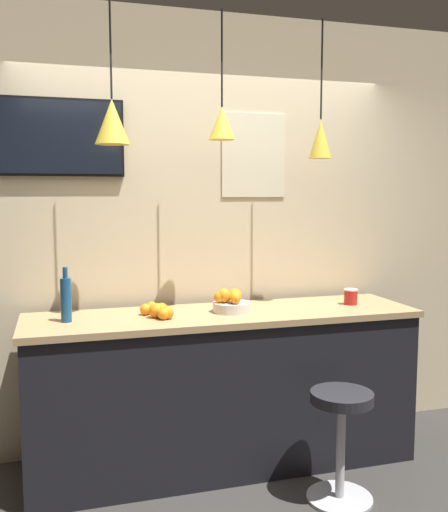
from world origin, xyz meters
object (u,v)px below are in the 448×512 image
at_px(mounted_tv, 60,137).
at_px(juice_bottle, 66,299).
at_px(bar_stool, 341,427).
at_px(spread_jar, 351,297).
at_px(fruit_bowl, 231,303).

bearing_deg(mounted_tv, juice_bottle, -89.72).
xyz_separation_m(bar_stool, juice_bottle, (-1.44, 0.59, 0.69)).
relative_size(bar_stool, spread_jar, 6.00).
height_order(juice_bottle, mounted_tv, mounted_tv).
relative_size(fruit_bowl, spread_jar, 2.25).
bearing_deg(spread_jar, bar_stool, -121.91).
bearing_deg(bar_stool, fruit_bowl, 128.26).
height_order(bar_stool, spread_jar, spread_jar).
height_order(fruit_bowl, mounted_tv, mounted_tv).
relative_size(bar_stool, fruit_bowl, 2.67).
distance_m(juice_bottle, mounted_tv, 1.02).
height_order(bar_stool, fruit_bowl, fruit_bowl).
distance_m(bar_stool, mounted_tv, 2.39).
relative_size(juice_bottle, spread_jar, 3.03).
bearing_deg(fruit_bowl, mounted_tv, 158.65).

